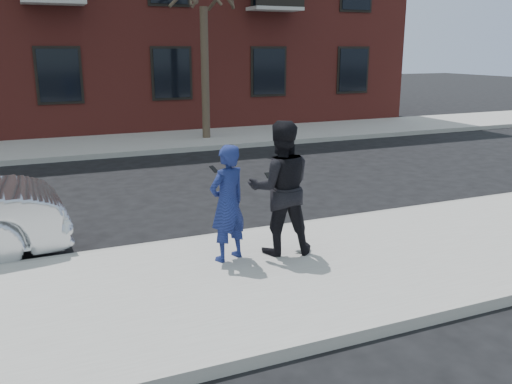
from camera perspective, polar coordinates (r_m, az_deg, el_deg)
name	(u,v)px	position (r m, az deg, el deg)	size (l,w,h in m)	color
ground	(141,299)	(7.10, -11.98, -10.93)	(100.00, 100.00, 0.00)	black
near_sidewalk	(145,302)	(6.85, -11.58, -11.23)	(50.00, 3.50, 0.15)	#999690
near_curb	(120,252)	(8.49, -14.14, -6.16)	(50.00, 0.10, 0.15)	#999691
far_sidewalk	(66,148)	(17.85, -19.37, 4.41)	(50.00, 3.50, 0.15)	#999690
far_curb	(71,158)	(16.08, -18.86, 3.39)	(50.00, 0.10, 0.15)	#999691
man_hoodie	(228,203)	(7.52, -3.02, -1.19)	(0.70, 0.59, 1.65)	navy
man_peacoat	(280,188)	(7.76, 2.59, 0.42)	(1.10, 0.95, 1.94)	black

